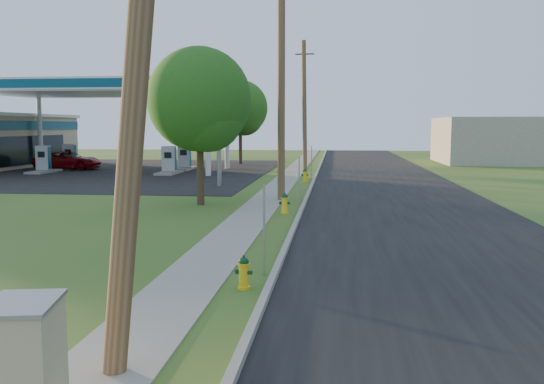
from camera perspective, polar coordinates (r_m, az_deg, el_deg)
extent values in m
plane|color=#295319|center=(8.83, -5.98, -15.08)|extent=(140.00, 140.00, 0.00)
cube|color=black|center=(18.50, 14.73, -3.75)|extent=(8.00, 120.00, 0.02)
cube|color=gray|center=(18.33, 2.25, -3.43)|extent=(0.15, 120.00, 0.15)
cube|color=gray|center=(18.55, -3.16, -3.50)|extent=(1.50, 120.00, 0.03)
cube|color=black|center=(43.91, -17.55, 2.01)|extent=(26.00, 28.00, 0.02)
cylinder|color=brown|center=(7.56, -12.82, 17.85)|extent=(1.31, 0.32, 9.48)
cylinder|color=brown|center=(25.18, 0.93, 10.31)|extent=(0.32, 0.32, 9.80)
cylinder|color=brown|center=(43.10, 3.23, 8.53)|extent=(0.49, 0.32, 9.50)
cube|color=brown|center=(43.40, 3.26, 13.49)|extent=(1.40, 0.10, 0.12)
cube|color=gray|center=(12.51, -0.80, -3.81)|extent=(0.05, 0.04, 2.00)
cube|color=gray|center=(24.16, 2.70, 1.20)|extent=(0.05, 0.04, 2.00)
cube|color=gray|center=(36.31, 3.94, 2.98)|extent=(0.05, 0.04, 2.00)
cylinder|color=silver|center=(49.18, -22.00, 5.49)|extent=(0.36, 0.36, 5.50)
cylinder|color=silver|center=(37.64, -6.38, 5.75)|extent=(0.36, 0.36, 5.50)
cylinder|color=silver|center=(44.10, -4.48, 5.88)|extent=(0.36, 0.36, 5.50)
cube|color=silver|center=(43.10, -15.36, 9.91)|extent=(18.00, 9.00, 0.90)
cube|color=navy|center=(43.10, -15.36, 9.91)|extent=(18.15, 9.15, 0.63)
cube|color=silver|center=(43.08, -15.35, 9.49)|extent=(18.18, 9.18, 0.10)
cube|color=gray|center=(43.20, -21.67, 1.89)|extent=(1.20, 3.20, 0.18)
cube|color=#9EA0A3|center=(43.14, -21.72, 3.16)|extent=(0.90, 0.50, 1.70)
cube|color=navy|center=(43.14, -21.72, 3.16)|extent=(0.94, 0.40, 1.50)
cube|color=black|center=(42.89, -21.90, 3.47)|extent=(0.50, 0.02, 0.40)
cube|color=gray|center=(39.78, -10.14, 1.89)|extent=(1.20, 3.20, 0.18)
cube|color=#9EA0A3|center=(39.71, -10.17, 3.27)|extent=(0.90, 0.50, 1.70)
cube|color=navy|center=(39.71, -10.17, 3.27)|extent=(0.94, 0.40, 1.50)
cube|color=black|center=(39.44, -10.28, 3.61)|extent=(0.50, 0.02, 0.40)
cube|color=gray|center=(46.76, -19.37, 2.30)|extent=(1.20, 3.20, 0.18)
cube|color=#9EA0A3|center=(46.71, -19.42, 3.48)|extent=(0.90, 0.50, 1.70)
cube|color=navy|center=(46.71, -19.42, 3.48)|extent=(0.94, 0.40, 1.50)
cube|color=black|center=(46.45, -19.57, 3.76)|extent=(0.50, 0.02, 0.40)
cube|color=gray|center=(43.62, -8.65, 2.32)|extent=(1.20, 3.20, 0.18)
cube|color=#9EA0A3|center=(43.56, -8.67, 3.58)|extent=(0.90, 0.50, 1.70)
cube|color=navy|center=(43.56, -8.67, 3.58)|extent=(0.94, 0.40, 1.50)
cube|color=black|center=(43.28, -8.77, 3.89)|extent=(0.50, 0.02, 0.40)
cube|color=navy|center=(46.54, -24.48, 6.02)|extent=(0.06, 22.00, 0.70)
cube|color=black|center=(46.57, -24.36, 3.69)|extent=(0.06, 16.06, 2.20)
cylinder|color=gray|center=(31.16, -5.29, 5.14)|extent=(0.24, 0.24, 5.00)
cube|color=silver|center=(31.26, -5.35, 11.20)|extent=(0.30, 2.00, 2.00)
cube|color=navy|center=(31.33, -5.37, 12.66)|extent=(0.34, 2.04, 0.50)
cube|color=gray|center=(55.45, 23.46, 4.72)|extent=(14.00, 10.00, 4.00)
cylinder|color=#38261A|center=(23.91, -7.12, 2.70)|extent=(0.30, 0.30, 3.33)
sphere|color=#2D541B|center=(23.88, -7.21, 9.09)|extent=(4.26, 4.26, 4.26)
sphere|color=#2D541B|center=(23.47, -6.41, 7.52)|extent=(2.93, 2.93, 2.93)
cylinder|color=#38261A|center=(49.53, -3.15, 4.91)|extent=(0.30, 0.30, 3.69)
sphere|color=#2D541B|center=(49.53, -3.17, 8.32)|extent=(4.72, 4.72, 4.72)
sphere|color=#2D541B|center=(49.15, -2.76, 7.48)|extent=(3.24, 3.24, 3.24)
cylinder|color=gold|center=(11.71, -2.80, -9.43)|extent=(0.26, 0.26, 0.05)
cylinder|color=gold|center=(11.64, -2.81, -8.26)|extent=(0.20, 0.20, 0.55)
cylinder|color=gold|center=(11.59, -2.81, -7.12)|extent=(0.26, 0.26, 0.04)
sphere|color=#0C3515|center=(11.58, -2.81, -6.94)|extent=(0.21, 0.21, 0.21)
cylinder|color=#0C3515|center=(11.55, -2.82, -6.41)|extent=(0.05, 0.05, 0.05)
cylinder|color=#0C3515|center=(11.51, -3.09, -8.05)|extent=(0.13, 0.13, 0.10)
cylinder|color=#0C3515|center=(11.68, -3.38, -7.84)|extent=(0.11, 0.10, 0.08)
cylinder|color=#0C3515|center=(11.57, -2.23, -7.97)|extent=(0.11, 0.10, 0.08)
cylinder|color=yellow|center=(21.47, 1.27, -2.07)|extent=(0.30, 0.30, 0.06)
cylinder|color=yellow|center=(21.43, 1.27, -1.32)|extent=(0.23, 0.23, 0.63)
cylinder|color=yellow|center=(21.39, 1.27, -0.59)|extent=(0.30, 0.30, 0.04)
sphere|color=#0C3521|center=(21.38, 1.27, -0.48)|extent=(0.24, 0.24, 0.24)
cylinder|color=#0C3521|center=(21.37, 1.27, -0.14)|extent=(0.05, 0.05, 0.06)
cylinder|color=#0C3521|center=(21.27, 1.17, -1.15)|extent=(0.14, 0.14, 0.12)
cylinder|color=#0C3521|center=(21.45, 0.89, -1.08)|extent=(0.12, 0.11, 0.10)
cylinder|color=#0C3521|center=(21.38, 1.65, -1.11)|extent=(0.12, 0.11, 0.10)
cylinder|color=yellow|center=(33.68, 3.27, 1.05)|extent=(0.30, 0.30, 0.06)
cylinder|color=yellow|center=(33.65, 3.28, 1.54)|extent=(0.23, 0.23, 0.64)
cylinder|color=yellow|center=(33.63, 3.28, 2.01)|extent=(0.30, 0.30, 0.04)
sphere|color=#0B3B23|center=(33.62, 3.28, 2.09)|extent=(0.25, 0.25, 0.25)
cylinder|color=#0B3B23|center=(33.61, 3.28, 2.30)|extent=(0.05, 0.05, 0.06)
cylinder|color=#0B3B23|center=(33.49, 3.31, 1.67)|extent=(0.14, 0.15, 0.12)
cylinder|color=#0B3B23|center=(33.62, 3.02, 1.69)|extent=(0.12, 0.11, 0.10)
cylinder|color=#0B3B23|center=(33.66, 3.53, 1.69)|extent=(0.12, 0.11, 0.10)
cube|color=tan|center=(6.57, -23.29, -16.46)|extent=(0.79, 0.95, 1.48)
cube|color=gray|center=(6.32, -23.60, -10.09)|extent=(0.83, 1.00, 0.04)
imported|color=maroon|center=(45.81, -19.55, 2.95)|extent=(4.97, 2.45, 1.36)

